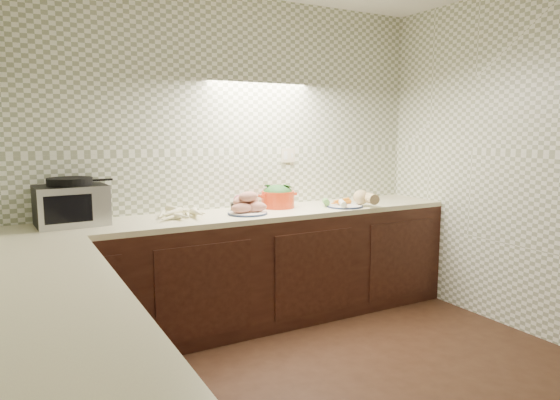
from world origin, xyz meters
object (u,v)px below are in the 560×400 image
parsnip_pile (170,214)px  sweet_potato_plate (247,206)px  dutch_oven (278,196)px  onion_bowl (241,205)px  toaster_oven (71,203)px  veg_plate (352,201)px

parsnip_pile → sweet_potato_plate: (0.57, -0.09, 0.03)m
sweet_potato_plate → dutch_oven: dutch_oven is taller
sweet_potato_plate → dutch_oven: bearing=25.0°
sweet_potato_plate → dutch_oven: size_ratio=0.90×
sweet_potato_plate → onion_bowl: size_ratio=1.87×
toaster_oven → sweet_potato_plate: toaster_oven is taller
toaster_oven → veg_plate: bearing=-10.4°
dutch_oven → toaster_oven: bearing=179.2°
parsnip_pile → onion_bowl: onion_bowl is taller
sweet_potato_plate → veg_plate: 0.94m
onion_bowl → dutch_oven: 0.34m
dutch_oven → veg_plate: 0.63m
onion_bowl → veg_plate: (0.91, -0.26, 0.00)m
onion_bowl → dutch_oven: (0.33, -0.01, 0.05)m
toaster_oven → veg_plate: size_ratio=1.09×
parsnip_pile → veg_plate: size_ratio=0.98×
onion_bowl → dutch_oven: bearing=-1.3°
sweet_potato_plate → dutch_oven: 0.40m
veg_plate → toaster_oven: bearing=173.0°
sweet_potato_plate → onion_bowl: 0.18m
toaster_oven → parsnip_pile: toaster_oven is taller
sweet_potato_plate → onion_bowl: sweet_potato_plate is taller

